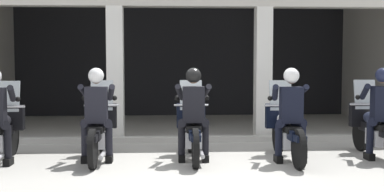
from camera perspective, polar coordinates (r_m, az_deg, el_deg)
The scene contains 12 objects.
ground_plane at distance 11.55m, azimuth -0.79°, elevation -4.41°, with size 80.00×80.00×0.00m, color #A8A59E.
station_building at distance 13.60m, azimuth -0.89°, elevation 6.24°, with size 10.73×5.29×3.45m.
kerb_strip at distance 10.50m, azimuth -0.10°, elevation -4.93°, with size 10.23×0.24×0.12m, color #B7B5AD.
motorcycle_far_left at distance 9.00m, azimuth -20.92°, elevation -3.90°, with size 0.62×2.04×1.35m.
motorcycle_left at distance 8.81m, azimuth -10.52°, elevation -3.86°, with size 0.62×2.04×1.35m.
police_officer_left at distance 8.48m, azimuth -10.81°, elevation -1.20°, with size 0.63×0.61×1.58m.
motorcycle_center at distance 8.73m, azimuth 0.05°, elevation -3.87°, with size 0.62×2.04×1.35m.
police_officer_center at distance 8.39m, azimuth 0.16°, elevation -1.18°, with size 0.63×0.61×1.58m.
motorcycle_right at distance 8.81m, azimuth 10.68°, elevation -3.86°, with size 0.62×2.04×1.35m.
police_officer_right at distance 8.49m, azimuth 11.17°, elevation -1.20°, with size 0.63×0.61×1.58m.
motorcycle_far_right at distance 9.45m, azimuth 20.03°, elevation -3.50°, with size 0.62×2.04×1.35m.
police_officer_far_right at distance 9.15m, azimuth 20.79°, elevation -1.01°, with size 0.63×0.61×1.58m.
Camera 1 is at (-0.52, -8.41, 1.72)m, focal length 46.86 mm.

